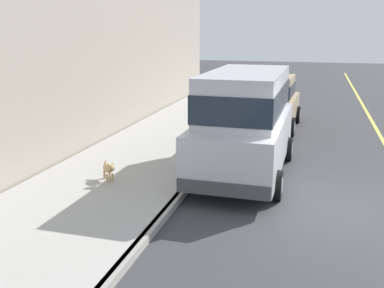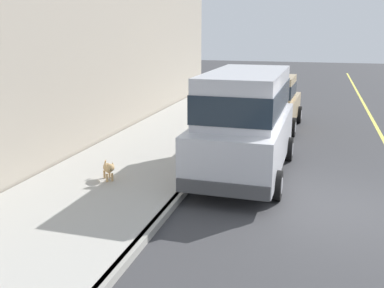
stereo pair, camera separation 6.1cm
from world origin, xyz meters
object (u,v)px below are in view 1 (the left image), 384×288
at_px(car_silver_van, 245,118).
at_px(dog_tan, 109,168).
at_px(car_tan_hatchback, 270,101).
at_px(fire_hydrant, 204,134).

distance_m(car_silver_van, dog_tan, 3.42).
distance_m(car_tan_hatchback, dog_tan, 7.66).
bearing_deg(fire_hydrant, dog_tan, -110.35).
bearing_deg(car_silver_van, dog_tan, -148.51).
height_order(car_silver_van, dog_tan, car_silver_van).
height_order(car_silver_van, car_tan_hatchback, car_silver_van).
xyz_separation_m(car_silver_van, dog_tan, (-2.80, -1.71, -0.97)).
distance_m(dog_tan, fire_hydrant, 3.82).
bearing_deg(car_silver_van, car_tan_hatchback, 89.22).
xyz_separation_m(dog_tan, fire_hydrant, (1.33, 3.58, 0.05)).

